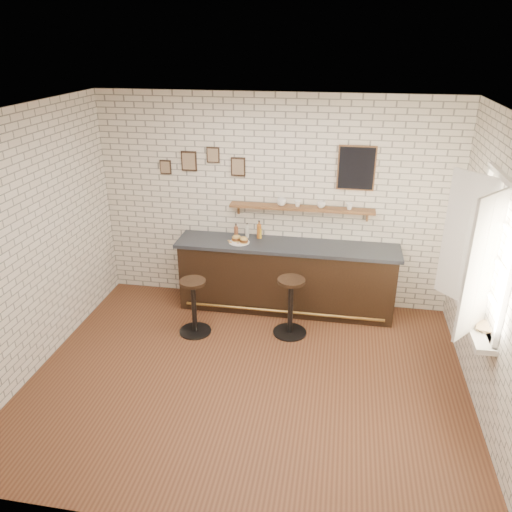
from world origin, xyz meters
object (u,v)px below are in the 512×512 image
(shelf_cup_b, at_px, (298,204))
(ciabatta_sandwich, at_px, (240,239))
(bar_stool_left, at_px, (194,305))
(book_lower, at_px, (477,328))
(bar_stool_right, at_px, (291,305))
(bitters_bottle_white, at_px, (247,232))
(shelf_cup_d, at_px, (349,206))
(condiment_bottle_yellow, at_px, (260,233))
(bitters_bottle_amber, at_px, (259,231))
(book_upper, at_px, (476,324))
(sandwich_plate, at_px, (239,242))
(shelf_cup_a, at_px, (282,202))
(shelf_cup_c, at_px, (321,205))
(bar_counter, at_px, (286,277))
(bitters_bottle_brown, at_px, (236,231))

(shelf_cup_b, bearing_deg, ciabatta_sandwich, 138.12)
(bar_stool_left, height_order, book_lower, book_lower)
(bar_stool_right, bearing_deg, bitters_bottle_white, 131.79)
(shelf_cup_b, relative_size, shelf_cup_d, 0.98)
(condiment_bottle_yellow, relative_size, shelf_cup_d, 1.95)
(bitters_bottle_amber, xyz_separation_m, book_lower, (2.57, -1.85, -0.18))
(bitters_bottle_white, height_order, book_lower, bitters_bottle_white)
(bitters_bottle_amber, xyz_separation_m, book_upper, (2.57, -1.81, -0.16))
(sandwich_plate, distance_m, shelf_cup_a, 0.81)
(bitters_bottle_white, relative_size, condiment_bottle_yellow, 1.21)
(bitters_bottle_amber, bearing_deg, sandwich_plate, -138.43)
(sandwich_plate, relative_size, book_lower, 1.25)
(condiment_bottle_yellow, height_order, bar_stool_left, condiment_bottle_yellow)
(bitters_bottle_amber, height_order, shelf_cup_b, shelf_cup_b)
(shelf_cup_c, bearing_deg, book_lower, -106.77)
(bitters_bottle_amber, height_order, shelf_cup_c, shelf_cup_c)
(bar_stool_right, xyz_separation_m, shelf_cup_a, (-0.25, 0.86, 1.12))
(condiment_bottle_yellow, xyz_separation_m, shelf_cup_d, (1.22, 0.04, 0.46))
(bar_counter, xyz_separation_m, sandwich_plate, (-0.66, -0.05, 0.51))
(bar_counter, distance_m, book_upper, 2.74)
(bar_stool_left, distance_m, shelf_cup_c, 2.19)
(bar_counter, height_order, sandwich_plate, sandwich_plate)
(bar_stool_left, relative_size, bar_stool_right, 0.96)
(bar_counter, xyz_separation_m, bitters_bottle_brown, (-0.75, 0.16, 0.58))
(bar_stool_right, distance_m, shelf_cup_c, 1.44)
(condiment_bottle_yellow, xyz_separation_m, bar_stool_left, (-0.71, -1.01, -0.67))
(book_lower, bearing_deg, bitters_bottle_brown, 124.37)
(bar_counter, distance_m, bitters_bottle_white, 0.85)
(ciabatta_sandwich, relative_size, bitters_bottle_amber, 1.06)
(bitters_bottle_brown, relative_size, book_upper, 0.86)
(bitters_bottle_amber, distance_m, book_upper, 3.15)
(condiment_bottle_yellow, xyz_separation_m, book_lower, (2.56, -1.85, -0.14))
(bitters_bottle_white, bearing_deg, bar_stool_right, -48.21)
(book_lower, bearing_deg, shelf_cup_d, 102.13)
(bitters_bottle_amber, bearing_deg, bar_counter, -21.05)
(ciabatta_sandwich, height_order, book_upper, ciabatta_sandwich)
(ciabatta_sandwich, distance_m, bar_stool_right, 1.18)
(sandwich_plate, distance_m, book_lower, 3.25)
(bitters_bottle_white, height_order, shelf_cup_c, shelf_cup_c)
(sandwich_plate, bearing_deg, bitters_bottle_amber, 41.57)
(condiment_bottle_yellow, xyz_separation_m, shelf_cup_c, (0.84, 0.04, 0.46))
(bar_stool_right, height_order, shelf_cup_b, shelf_cup_b)
(bitters_bottle_white, bearing_deg, bitters_bottle_brown, -180.00)
(bitters_bottle_white, height_order, bar_stool_left, bitters_bottle_white)
(bar_counter, xyz_separation_m, bar_stool_left, (-1.12, -0.85, -0.09))
(sandwich_plate, bearing_deg, shelf_cup_b, 18.08)
(bitters_bottle_brown, height_order, book_upper, bitters_bottle_brown)
(condiment_bottle_yellow, bearing_deg, ciabatta_sandwich, -138.33)
(bar_stool_right, distance_m, book_upper, 2.30)
(shelf_cup_b, xyz_separation_m, book_lower, (2.03, -1.89, -0.60))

